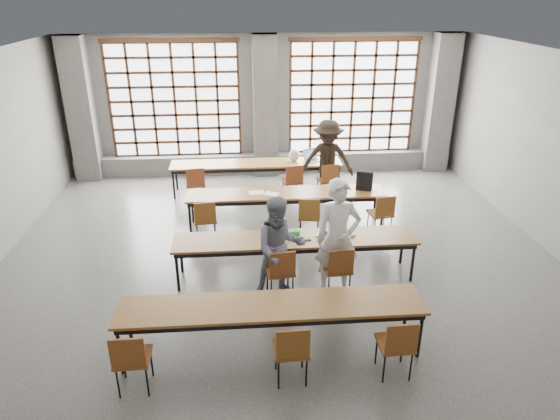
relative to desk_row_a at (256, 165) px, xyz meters
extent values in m
plane|color=#4A4A47|center=(0.29, -3.93, -0.66)|extent=(11.00, 11.00, 0.00)
plane|color=silver|center=(0.29, -3.93, 2.84)|extent=(11.00, 11.00, 0.00)
plane|color=#61605E|center=(0.29, 1.57, 1.09)|extent=(10.00, 0.00, 10.00)
cube|color=#50504D|center=(-4.21, 1.29, 1.09)|extent=(0.60, 0.55, 3.50)
cube|color=#50504D|center=(0.29, 1.29, 1.09)|extent=(0.60, 0.55, 3.50)
cube|color=#50504D|center=(4.79, 1.29, 1.09)|extent=(0.60, 0.55, 3.50)
cube|color=white|center=(-1.96, 1.55, 1.24)|extent=(3.20, 0.02, 2.80)
cube|color=black|center=(-1.96, 1.47, 1.24)|extent=(3.20, 0.05, 2.80)
cube|color=black|center=(-1.96, 1.47, -0.21)|extent=(3.32, 0.07, 0.10)
cube|color=black|center=(-1.96, 1.47, 2.69)|extent=(3.32, 0.07, 0.10)
cube|color=white|center=(2.54, 1.55, 1.24)|extent=(3.20, 0.02, 2.80)
cube|color=black|center=(2.54, 1.47, 1.24)|extent=(3.20, 0.05, 2.80)
cube|color=black|center=(2.54, 1.47, -0.21)|extent=(3.32, 0.07, 0.10)
cube|color=black|center=(2.54, 1.47, 2.69)|extent=(3.32, 0.07, 0.10)
cube|color=#50504D|center=(0.29, 1.37, -0.41)|extent=(9.80, 0.35, 0.50)
cube|color=brown|center=(0.00, 0.00, 0.05)|extent=(4.00, 0.70, 0.04)
cube|color=black|center=(0.00, 0.00, -0.01)|extent=(3.90, 0.64, 0.08)
cylinder|color=black|center=(-1.92, -0.29, -0.32)|extent=(0.05, 0.05, 0.69)
cylinder|color=black|center=(-1.92, 0.29, -0.32)|extent=(0.05, 0.05, 0.69)
cylinder|color=black|center=(1.92, -0.29, -0.32)|extent=(0.05, 0.05, 0.69)
cylinder|color=black|center=(1.92, 0.29, -0.32)|extent=(0.05, 0.05, 0.69)
cube|color=brown|center=(0.53, -1.91, 0.05)|extent=(4.00, 0.70, 0.04)
cube|color=black|center=(0.53, -1.91, -0.01)|extent=(3.90, 0.64, 0.08)
cylinder|color=black|center=(-1.39, -2.20, -0.32)|extent=(0.05, 0.05, 0.69)
cylinder|color=black|center=(-1.39, -1.62, -0.32)|extent=(0.05, 0.05, 0.69)
cylinder|color=black|center=(2.45, -2.20, -0.32)|extent=(0.05, 0.05, 0.69)
cylinder|color=black|center=(2.45, -1.62, -0.32)|extent=(0.05, 0.05, 0.69)
cube|color=brown|center=(0.50, -3.91, 0.05)|extent=(4.00, 0.70, 0.04)
cube|color=black|center=(0.50, -3.91, -0.01)|extent=(3.90, 0.64, 0.08)
cylinder|color=black|center=(-1.42, -4.20, -0.32)|extent=(0.05, 0.05, 0.69)
cylinder|color=black|center=(-1.42, -3.62, -0.32)|extent=(0.05, 0.05, 0.69)
cylinder|color=black|center=(2.42, -4.20, -0.32)|extent=(0.05, 0.05, 0.69)
cylinder|color=black|center=(2.42, -3.62, -0.32)|extent=(0.05, 0.05, 0.69)
cube|color=brown|center=(-0.01, -5.76, 0.05)|extent=(4.00, 0.70, 0.04)
cube|color=black|center=(-0.01, -5.76, -0.01)|extent=(3.90, 0.64, 0.08)
cylinder|color=black|center=(-1.93, -6.05, -0.32)|extent=(0.05, 0.05, 0.69)
cylinder|color=black|center=(-1.93, -5.47, -0.32)|extent=(0.05, 0.05, 0.69)
cylinder|color=black|center=(1.91, -6.05, -0.32)|extent=(0.05, 0.05, 0.69)
cylinder|color=black|center=(1.91, -5.47, -0.32)|extent=(0.05, 0.05, 0.69)
cube|color=maroon|center=(-1.40, -0.55, -0.21)|extent=(0.48, 0.48, 0.04)
cube|color=maroon|center=(-1.37, -0.75, 0.02)|extent=(0.40, 0.10, 0.40)
cylinder|color=black|center=(-1.40, -0.55, -0.44)|extent=(0.02, 0.02, 0.45)
cube|color=maroon|center=(0.80, -0.55, -0.21)|extent=(0.48, 0.48, 0.04)
cube|color=maroon|center=(0.83, -0.75, 0.02)|extent=(0.40, 0.09, 0.40)
cylinder|color=black|center=(0.80, -0.55, -0.44)|extent=(0.02, 0.02, 0.45)
cube|color=brown|center=(1.60, -0.55, -0.21)|extent=(0.48, 0.48, 0.04)
cube|color=brown|center=(1.63, -0.75, 0.02)|extent=(0.40, 0.09, 0.40)
cylinder|color=black|center=(1.60, -0.55, -0.44)|extent=(0.02, 0.02, 0.45)
cube|color=brown|center=(-1.07, -2.46, -0.21)|extent=(0.46, 0.46, 0.04)
cube|color=brown|center=(-1.05, -2.66, 0.02)|extent=(0.40, 0.07, 0.40)
cylinder|color=black|center=(-1.07, -2.46, -0.44)|extent=(0.02, 0.02, 0.45)
cube|color=brown|center=(0.93, -2.46, -0.21)|extent=(0.48, 0.48, 0.04)
cube|color=brown|center=(0.90, -2.66, 0.02)|extent=(0.40, 0.09, 0.40)
cylinder|color=black|center=(0.93, -2.46, -0.44)|extent=(0.02, 0.02, 0.45)
cube|color=brown|center=(2.33, -2.46, -0.21)|extent=(0.48, 0.48, 0.04)
cube|color=brown|center=(2.36, -2.66, 0.02)|extent=(0.40, 0.09, 0.40)
cylinder|color=black|center=(2.33, -2.46, -0.44)|extent=(0.02, 0.02, 0.45)
cube|color=brown|center=(0.20, -4.46, -0.21)|extent=(0.47, 0.47, 0.04)
cube|color=brown|center=(0.23, -4.66, 0.02)|extent=(0.40, 0.08, 0.40)
cylinder|color=black|center=(0.20, -4.46, -0.44)|extent=(0.02, 0.02, 0.45)
cube|color=brown|center=(1.10, -4.46, -0.21)|extent=(0.46, 0.46, 0.04)
cube|color=brown|center=(1.12, -4.66, 0.02)|extent=(0.40, 0.07, 0.40)
cylinder|color=black|center=(1.10, -4.46, -0.44)|extent=(0.02, 0.02, 0.45)
cube|color=brown|center=(-1.71, -6.31, -0.21)|extent=(0.42, 0.42, 0.04)
cube|color=brown|center=(-1.71, -6.51, 0.02)|extent=(0.40, 0.03, 0.40)
cylinder|color=black|center=(-1.71, -6.31, -0.44)|extent=(0.02, 0.02, 0.45)
cube|color=brown|center=(0.19, -6.31, -0.21)|extent=(0.43, 0.43, 0.04)
cube|color=brown|center=(0.19, -6.51, 0.02)|extent=(0.40, 0.04, 0.40)
cylinder|color=black|center=(0.19, -6.31, -0.44)|extent=(0.02, 0.02, 0.45)
cube|color=brown|center=(1.49, -6.31, -0.21)|extent=(0.43, 0.43, 0.04)
cube|color=brown|center=(1.49, -6.51, 0.02)|extent=(0.40, 0.04, 0.40)
cylinder|color=black|center=(1.49, -6.31, -0.44)|extent=(0.02, 0.02, 0.45)
imported|color=white|center=(1.10, -4.41, 0.29)|extent=(0.71, 0.48, 1.91)
imported|color=#181F49|center=(0.20, -4.41, 0.17)|extent=(0.87, 0.71, 1.66)
imported|color=black|center=(1.60, -0.50, 0.25)|extent=(1.30, 0.90, 1.84)
cube|color=#B1B1B6|center=(1.05, -3.86, 0.08)|extent=(0.44, 0.40, 0.02)
cube|color=black|center=(1.05, -3.87, 0.09)|extent=(0.35, 0.30, 0.00)
cube|color=#B1B1B6|center=(1.12, -3.74, 0.20)|extent=(0.35, 0.23, 0.26)
cube|color=#89B4EC|center=(1.11, -3.75, 0.17)|extent=(0.30, 0.19, 0.21)
cube|color=silver|center=(1.35, 0.05, 0.08)|extent=(0.44, 0.39, 0.02)
cube|color=black|center=(1.35, 0.04, 0.09)|extent=(0.35, 0.29, 0.00)
cube|color=silver|center=(1.29, 0.18, 0.20)|extent=(0.36, 0.21, 0.26)
cube|color=#8EBAF6|center=(1.30, 0.17, 0.17)|extent=(0.30, 0.17, 0.21)
ellipsoid|color=silver|center=(1.45, -3.93, 0.08)|extent=(0.11, 0.09, 0.04)
cube|color=green|center=(0.45, -3.83, 0.11)|extent=(0.26, 0.12, 0.09)
cube|color=black|center=(0.68, -4.01, 0.07)|extent=(0.14, 0.09, 0.01)
cube|color=white|center=(-0.07, -1.86, 0.07)|extent=(0.31, 0.22, 0.00)
cube|color=white|center=(0.23, -1.96, 0.07)|extent=(0.36, 0.33, 0.00)
cube|color=black|center=(2.13, -1.86, 0.27)|extent=(0.37, 0.30, 0.40)
ellipsoid|color=silver|center=(0.90, 0.05, 0.21)|extent=(0.32, 0.29, 0.29)
cube|color=maroon|center=(-1.71, -6.31, -0.16)|extent=(0.22, 0.15, 0.06)
camera|label=1|loc=(-0.34, -11.16, 3.83)|focal=32.00mm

